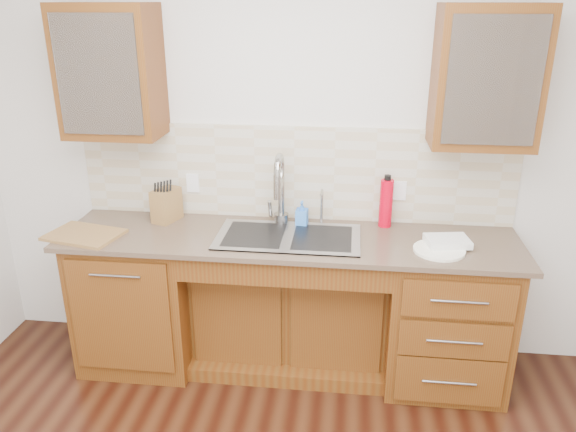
# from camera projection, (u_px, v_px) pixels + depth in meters

# --- Properties ---
(wall_back) EXTENTS (4.00, 0.10, 2.70)m
(wall_back) POSITION_uv_depth(u_px,v_px,m) (295.00, 148.00, 3.49)
(wall_back) COLOR silver
(wall_back) RESTS_ON ground
(base_cabinet_left) EXTENTS (0.70, 0.62, 0.88)m
(base_cabinet_left) POSITION_uv_depth(u_px,v_px,m) (142.00, 296.00, 3.59)
(base_cabinet_left) COLOR #593014
(base_cabinet_left) RESTS_ON ground
(base_cabinet_center) EXTENTS (1.20, 0.44, 0.70)m
(base_cabinet_center) POSITION_uv_depth(u_px,v_px,m) (290.00, 310.00, 3.60)
(base_cabinet_center) COLOR #593014
(base_cabinet_center) RESTS_ON ground
(base_cabinet_right) EXTENTS (0.70, 0.62, 0.88)m
(base_cabinet_right) POSITION_uv_depth(u_px,v_px,m) (445.00, 314.00, 3.38)
(base_cabinet_right) COLOR #593014
(base_cabinet_right) RESTS_ON ground
(countertop) EXTENTS (2.70, 0.65, 0.03)m
(countertop) POSITION_uv_depth(u_px,v_px,m) (288.00, 239.00, 3.31)
(countertop) COLOR #84705B
(countertop) RESTS_ON base_cabinet_left
(backsplash) EXTENTS (2.70, 0.02, 0.59)m
(backsplash) POSITION_uv_depth(u_px,v_px,m) (294.00, 173.00, 3.49)
(backsplash) COLOR beige
(backsplash) RESTS_ON wall_back
(sink) EXTENTS (0.84, 0.46, 0.19)m
(sink) POSITION_uv_depth(u_px,v_px,m) (288.00, 251.00, 3.32)
(sink) COLOR #9E9EA5
(sink) RESTS_ON countertop
(faucet) EXTENTS (0.04, 0.04, 0.40)m
(faucet) POSITION_uv_depth(u_px,v_px,m) (281.00, 192.00, 3.44)
(faucet) COLOR #999993
(faucet) RESTS_ON countertop
(filter_tap) EXTENTS (0.02, 0.02, 0.24)m
(filter_tap) POSITION_uv_depth(u_px,v_px,m) (322.00, 206.00, 3.45)
(filter_tap) COLOR #999993
(filter_tap) RESTS_ON countertop
(upper_cabinet_left) EXTENTS (0.55, 0.34, 0.75)m
(upper_cabinet_left) POSITION_uv_depth(u_px,v_px,m) (111.00, 72.00, 3.23)
(upper_cabinet_left) COLOR #593014
(upper_cabinet_left) RESTS_ON wall_back
(upper_cabinet_right) EXTENTS (0.55, 0.34, 0.75)m
(upper_cabinet_right) POSITION_uv_depth(u_px,v_px,m) (487.00, 77.00, 3.00)
(upper_cabinet_right) COLOR #593014
(upper_cabinet_right) RESTS_ON wall_back
(outlet_left) EXTENTS (0.08, 0.01, 0.12)m
(outlet_left) POSITION_uv_depth(u_px,v_px,m) (193.00, 183.00, 3.57)
(outlet_left) COLOR white
(outlet_left) RESTS_ON backsplash
(outlet_right) EXTENTS (0.08, 0.01, 0.12)m
(outlet_right) POSITION_uv_depth(u_px,v_px,m) (399.00, 191.00, 3.43)
(outlet_right) COLOR white
(outlet_right) RESTS_ON backsplash
(soap_bottle) EXTENTS (0.08, 0.08, 0.16)m
(soap_bottle) POSITION_uv_depth(u_px,v_px,m) (302.00, 214.00, 3.44)
(soap_bottle) COLOR #367ADA
(soap_bottle) RESTS_ON countertop
(water_bottle) EXTENTS (0.09, 0.09, 0.30)m
(water_bottle) POSITION_uv_depth(u_px,v_px,m) (386.00, 203.00, 3.40)
(water_bottle) COLOR red
(water_bottle) RESTS_ON countertop
(plate) EXTENTS (0.38, 0.38, 0.02)m
(plate) POSITION_uv_depth(u_px,v_px,m) (439.00, 250.00, 3.11)
(plate) COLOR white
(plate) RESTS_ON countertop
(dish_towel) EXTENTS (0.26, 0.21, 0.04)m
(dish_towel) POSITION_uv_depth(u_px,v_px,m) (447.00, 241.00, 3.16)
(dish_towel) COLOR silver
(dish_towel) RESTS_ON plate
(knife_block) EXTENTS (0.17, 0.21, 0.21)m
(knife_block) POSITION_uv_depth(u_px,v_px,m) (166.00, 205.00, 3.51)
(knife_block) COLOR #936E4B
(knife_block) RESTS_ON countertop
(cutting_board) EXTENTS (0.47, 0.37, 0.02)m
(cutting_board) POSITION_uv_depth(u_px,v_px,m) (84.00, 235.00, 3.30)
(cutting_board) COLOR brown
(cutting_board) RESTS_ON countertop
(cup_left_a) EXTENTS (0.17, 0.17, 0.10)m
(cup_left_a) POSITION_uv_depth(u_px,v_px,m) (99.00, 80.00, 3.25)
(cup_left_a) COLOR white
(cup_left_a) RESTS_ON upper_cabinet_left
(cup_left_b) EXTENTS (0.09, 0.09, 0.09)m
(cup_left_b) POSITION_uv_depth(u_px,v_px,m) (130.00, 82.00, 3.24)
(cup_left_b) COLOR silver
(cup_left_b) RESTS_ON upper_cabinet_left
(cup_right_a) EXTENTS (0.14, 0.14, 0.10)m
(cup_right_a) POSITION_uv_depth(u_px,v_px,m) (474.00, 87.00, 3.02)
(cup_right_a) COLOR white
(cup_right_a) RESTS_ON upper_cabinet_right
(cup_right_b) EXTENTS (0.10, 0.10, 0.09)m
(cup_right_b) POSITION_uv_depth(u_px,v_px,m) (498.00, 88.00, 3.01)
(cup_right_b) COLOR white
(cup_right_b) RESTS_ON upper_cabinet_right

